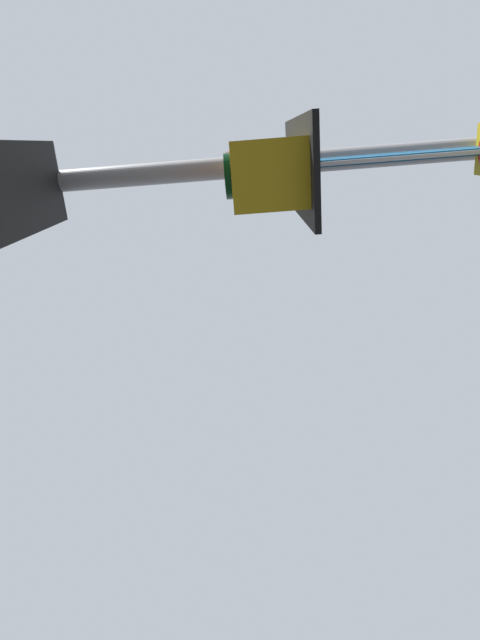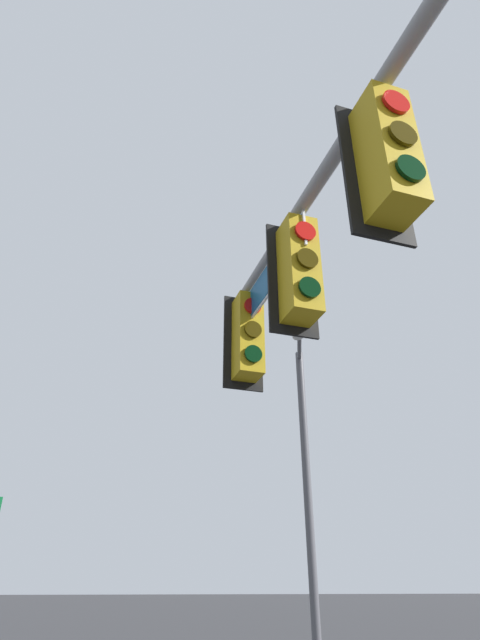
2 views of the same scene
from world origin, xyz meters
TOP-DOWN VIEW (x-y plane):
  - signal_pole_near at (-2.40, -8.77)m, footprint 5.81×0.78m
  - street_lamp at (4.88, -11.09)m, footprint 1.86×0.76m

SIDE VIEW (x-z plane):
  - street_lamp at x=4.88m, z-range 0.57..7.61m
  - signal_pole_near at x=-2.40m, z-range 1.45..7.51m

